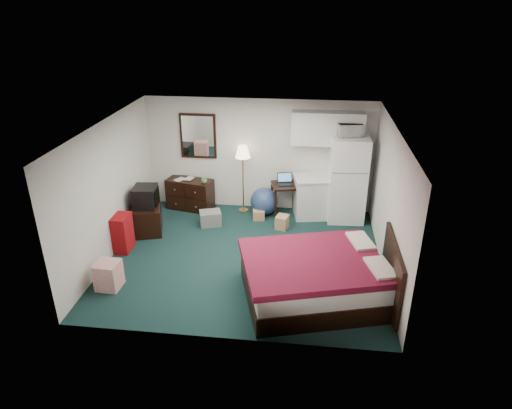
# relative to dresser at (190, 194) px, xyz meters

# --- Properties ---
(floor) EXTENTS (5.00, 4.50, 0.01)m
(floor) POSITION_rel_dresser_xyz_m (1.55, -1.98, -0.35)
(floor) COLOR black
(floor) RESTS_ON ground
(ceiling) EXTENTS (5.00, 4.50, 0.01)m
(ceiling) POSITION_rel_dresser_xyz_m (1.55, -1.98, 2.15)
(ceiling) COLOR silver
(ceiling) RESTS_ON walls
(walls) EXTENTS (5.01, 4.51, 2.50)m
(walls) POSITION_rel_dresser_xyz_m (1.55, -1.98, 0.90)
(walls) COLOR silver
(walls) RESTS_ON floor
(mirror) EXTENTS (0.80, 0.06, 1.00)m
(mirror) POSITION_rel_dresser_xyz_m (0.20, 0.24, 1.30)
(mirror) COLOR white
(mirror) RESTS_ON walls
(upper_cabinets) EXTENTS (1.50, 0.35, 0.70)m
(upper_cabinets) POSITION_rel_dresser_xyz_m (3.00, 0.10, 1.60)
(upper_cabinets) COLOR silver
(upper_cabinets) RESTS_ON walls
(headboard) EXTENTS (0.06, 1.56, 1.00)m
(headboard) POSITION_rel_dresser_xyz_m (4.01, -3.08, 0.20)
(headboard) COLOR black
(headboard) RESTS_ON walls
(dresser) EXTENTS (1.10, 0.67, 0.70)m
(dresser) POSITION_rel_dresser_xyz_m (0.00, 0.00, 0.00)
(dresser) COLOR black
(dresser) RESTS_ON floor
(floor_lamp) EXTENTS (0.35, 0.35, 1.53)m
(floor_lamp) POSITION_rel_dresser_xyz_m (1.22, 0.01, 0.42)
(floor_lamp) COLOR tan
(floor_lamp) RESTS_ON floor
(desk) EXTENTS (0.68, 0.68, 0.71)m
(desk) POSITION_rel_dresser_xyz_m (2.16, -0.05, 0.01)
(desk) COLOR black
(desk) RESTS_ON floor
(exercise_ball) EXTENTS (0.63, 0.63, 0.61)m
(exercise_ball) POSITION_rel_dresser_xyz_m (1.70, -0.11, -0.04)
(exercise_ball) COLOR navy
(exercise_ball) RESTS_ON floor
(kitchen_counter) EXTENTS (0.90, 0.75, 0.88)m
(kitchen_counter) POSITION_rel_dresser_xyz_m (2.78, -0.07, 0.09)
(kitchen_counter) COLOR silver
(kitchen_counter) RESTS_ON floor
(fridge) EXTENTS (0.80, 0.80, 1.85)m
(fridge) POSITION_rel_dresser_xyz_m (3.47, -0.10, 0.58)
(fridge) COLOR white
(fridge) RESTS_ON floor
(bed) EXTENTS (2.57, 2.24, 0.70)m
(bed) POSITION_rel_dresser_xyz_m (2.84, -3.08, 0.00)
(bed) COLOR #530713
(bed) RESTS_ON floor
(tv_stand) EXTENTS (0.73, 0.76, 0.58)m
(tv_stand) POSITION_rel_dresser_xyz_m (-0.59, -1.27, -0.06)
(tv_stand) COLOR black
(tv_stand) RESTS_ON floor
(suitcase) EXTENTS (0.28, 0.45, 0.72)m
(suitcase) POSITION_rel_dresser_xyz_m (-0.81, -2.00, 0.01)
(suitcase) COLOR maroon
(suitcase) RESTS_ON floor
(retail_box) EXTENTS (0.39, 0.39, 0.47)m
(retail_box) POSITION_rel_dresser_xyz_m (-0.58, -3.22, -0.11)
(retail_box) COLOR white
(retail_box) RESTS_ON floor
(file_bin) EXTENTS (0.52, 0.45, 0.31)m
(file_bin) POSITION_rel_dresser_xyz_m (0.62, -0.77, -0.19)
(file_bin) COLOR slate
(file_bin) RESTS_ON floor
(cardboard_box_a) EXTENTS (0.27, 0.24, 0.21)m
(cardboard_box_a) POSITION_rel_dresser_xyz_m (1.62, -0.39, -0.24)
(cardboard_box_a) COLOR #A58148
(cardboard_box_a) RESTS_ON floor
(cardboard_box_b) EXTENTS (0.30, 0.33, 0.28)m
(cardboard_box_b) POSITION_rel_dresser_xyz_m (2.15, -0.74, -0.21)
(cardboard_box_b) COLOR #A58148
(cardboard_box_b) RESTS_ON floor
(laptop) EXTENTS (0.38, 0.33, 0.22)m
(laptop) POSITION_rel_dresser_xyz_m (2.16, -0.05, 0.47)
(laptop) COLOR black
(laptop) RESTS_ON desk
(crt_tv) EXTENTS (0.51, 0.54, 0.43)m
(crt_tv) POSITION_rel_dresser_xyz_m (-0.59, -1.22, 0.44)
(crt_tv) COLOR black
(crt_tv) RESTS_ON tv_stand
(microwave) EXTENTS (0.54, 0.39, 0.33)m
(microwave) POSITION_rel_dresser_xyz_m (3.42, -0.07, 1.67)
(microwave) COLOR white
(microwave) RESTS_ON fridge
(book_a) EXTENTS (0.17, 0.11, 0.24)m
(book_a) POSITION_rel_dresser_xyz_m (-0.29, 0.02, 0.47)
(book_a) COLOR #A58148
(book_a) RESTS_ON dresser
(book_b) EXTENTS (0.17, 0.07, 0.24)m
(book_b) POSITION_rel_dresser_xyz_m (-0.10, 0.07, 0.47)
(book_b) COLOR #A58148
(book_b) RESTS_ON dresser
(mug) EXTENTS (0.14, 0.11, 0.14)m
(mug) POSITION_rel_dresser_xyz_m (0.37, -0.14, 0.42)
(mug) COLOR #56954B
(mug) RESTS_ON dresser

